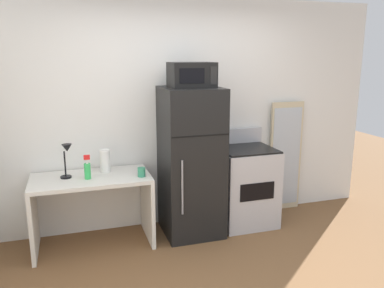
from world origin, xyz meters
name	(u,v)px	position (x,y,z in m)	size (l,w,h in m)	color
wall_back_white	(177,114)	(0.00, 1.70, 1.30)	(5.00, 0.10, 2.60)	white
desk	(92,197)	(-1.03, 1.31, 0.53)	(1.20, 0.64, 0.75)	silver
desk_lamp	(67,155)	(-1.25, 1.34, 0.99)	(0.14, 0.12, 0.35)	black
spray_bottle	(87,169)	(-1.06, 1.25, 0.85)	(0.06, 0.06, 0.25)	green
paper_towel_roll	(105,161)	(-0.87, 1.45, 0.87)	(0.11, 0.11, 0.24)	white
coffee_mug	(142,172)	(-0.53, 1.16, 0.80)	(0.08, 0.08, 0.10)	#338C66
refrigerator	(191,162)	(0.05, 1.31, 0.82)	(0.62, 0.67, 1.64)	black
microwave	(192,75)	(0.05, 1.28, 1.77)	(0.46, 0.35, 0.26)	black
oven_range	(245,185)	(0.73, 1.33, 0.47)	(0.64, 0.61, 1.10)	#B7B7BC
leaning_mirror	(285,157)	(1.40, 1.59, 0.70)	(0.44, 0.03, 1.40)	#C6B793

